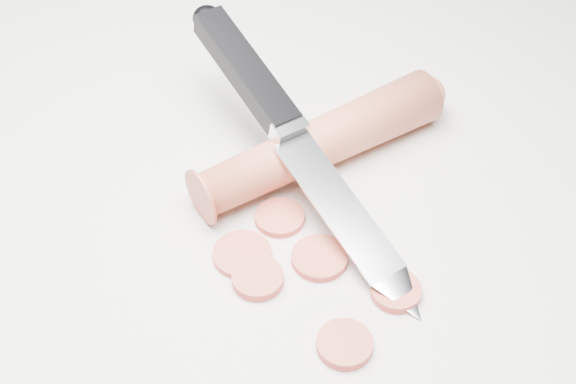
{
  "coord_description": "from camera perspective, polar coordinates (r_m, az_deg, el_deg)",
  "views": [
    {
      "loc": [
        0.03,
        -0.4,
        0.43
      ],
      "look_at": [
        -0.01,
        -0.01,
        0.02
      ],
      "focal_mm": 50.0,
      "sensor_mm": 36.0,
      "label": 1
    }
  ],
  "objects": [
    {
      "name": "carrot_slice_3",
      "position": [
        0.55,
        1.93,
        -4.76
      ],
      "size": [
        0.03,
        0.03,
        0.01
      ],
      "primitive_type": "cylinder",
      "color": "#C34734",
      "rests_on": "ground"
    },
    {
      "name": "carrot_slice_1",
      "position": [
        0.57,
        -0.6,
        -1.82
      ],
      "size": [
        0.04,
        0.04,
        0.01
      ],
      "primitive_type": "cylinder",
      "color": "#C34734",
      "rests_on": "ground"
    },
    {
      "name": "carrot",
      "position": [
        0.6,
        2.32,
        3.52
      ],
      "size": [
        0.18,
        0.16,
        0.04
      ],
      "primitive_type": "cylinder",
      "rotation": [
        1.57,
        0.0,
        -0.9
      ],
      "color": "#C55839",
      "rests_on": "ground"
    },
    {
      "name": "carrot_slice_5",
      "position": [
        0.55,
        2.25,
        -4.7
      ],
      "size": [
        0.04,
        0.04,
        0.01
      ],
      "primitive_type": "cylinder",
      "color": "#C34734",
      "rests_on": "ground"
    },
    {
      "name": "carrot_slice_6",
      "position": [
        0.51,
        4.05,
        -10.74
      ],
      "size": [
        0.04,
        0.04,
        0.01
      ],
      "primitive_type": "cylinder",
      "color": "#C34734",
      "rests_on": "ground"
    },
    {
      "name": "kitchen_knife",
      "position": [
        0.57,
        0.99,
        3.43
      ],
      "size": [
        0.2,
        0.25,
        0.09
      ],
      "primitive_type": null,
      "color": "silver",
      "rests_on": "ground"
    },
    {
      "name": "carrot_slice_0",
      "position": [
        0.54,
        -2.16,
        -6.15
      ],
      "size": [
        0.03,
        0.03,
        0.01
      ],
      "primitive_type": "cylinder",
      "color": "#C34734",
      "rests_on": "ground"
    },
    {
      "name": "ground",
      "position": [
        0.59,
        0.81,
        -0.74
      ],
      "size": [
        2.4,
        2.4,
        0.0
      ],
      "primitive_type": "plane",
      "color": "silver",
      "rests_on": "ground"
    },
    {
      "name": "carrot_slice_2",
      "position": [
        0.55,
        -3.28,
        -4.44
      ],
      "size": [
        0.04,
        0.04,
        0.01
      ],
      "primitive_type": "cylinder",
      "color": "#C34734",
      "rests_on": "ground"
    },
    {
      "name": "carrot_slice_4",
      "position": [
        0.54,
        7.68,
        -6.99
      ],
      "size": [
        0.03,
        0.03,
        0.01
      ],
      "primitive_type": "cylinder",
      "color": "#C34734",
      "rests_on": "ground"
    }
  ]
}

